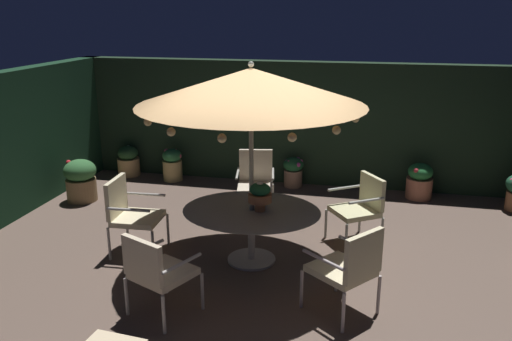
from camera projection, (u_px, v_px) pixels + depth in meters
The scene contains 15 objects.
ground_plane at pixel (261, 269), 6.54m from camera, with size 8.56×7.39×0.02m, color brown.
hedge_backdrop_rear at pixel (302, 123), 9.52m from camera, with size 8.56×0.30×2.22m, color #1D3020.
patio_dining_table at pixel (251, 218), 6.57m from camera, with size 1.74×1.47×0.70m.
patio_umbrella at pixel (251, 87), 6.09m from camera, with size 2.72×2.72×2.53m.
centerpiece_planter at pixel (260, 194), 6.43m from camera, with size 0.29×0.29×0.39m.
patio_chair_north at pixel (255, 179), 8.12m from camera, with size 0.68×0.71×1.00m.
patio_chair_northeast at pixel (130, 211), 6.83m from camera, with size 0.66×0.65×1.01m.
patio_chair_east at pixel (156, 269), 5.36m from camera, with size 0.78×0.78×0.93m.
patio_chair_southeast at pixel (349, 266), 5.38m from camera, with size 0.84×0.84×1.00m.
patio_chair_south at pixel (361, 204), 7.15m from camera, with size 0.81×0.81×0.93m.
potted_plant_back_left at pixel (172, 164), 9.82m from camera, with size 0.37×0.36×0.60m.
potted_plant_right_near at pixel (81, 179), 8.75m from camera, with size 0.53×0.53×0.71m.
potted_plant_back_center at pixel (128, 161), 10.12m from camera, with size 0.42×0.42×0.58m.
potted_plant_left_near at pixel (420, 181), 8.89m from camera, with size 0.44×0.44×0.61m.
potted_plant_left_far at pixel (293, 171), 9.47m from camera, with size 0.37×0.37×0.55m.
Camera 1 is at (1.24, -5.76, 3.10)m, focal length 36.73 mm.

